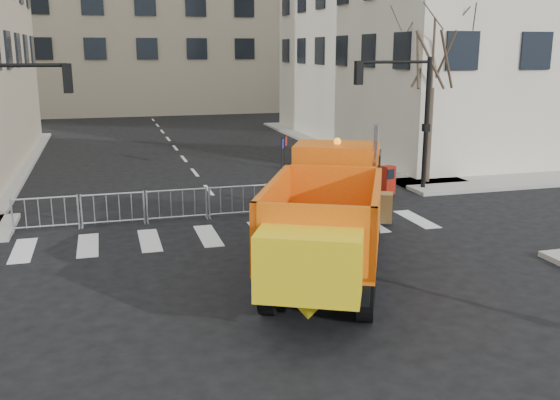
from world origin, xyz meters
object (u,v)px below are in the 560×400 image
object	(u,v)px
plow_truck	(329,215)
cop_c	(323,196)
newspaper_box	(388,180)
cop_a	(331,190)
cop_b	(348,198)

from	to	relation	value
plow_truck	cop_c	bearing A→B (deg)	7.50
newspaper_box	cop_c	bearing A→B (deg)	-159.72
newspaper_box	cop_a	bearing A→B (deg)	-160.77
plow_truck	cop_a	world-z (taller)	plow_truck
plow_truck	cop_c	xyz separation A→B (m)	(1.78, 5.37, -0.85)
cop_a	cop_c	size ratio (longest dim) A/B	1.12
plow_truck	cop_a	size ratio (longest dim) A/B	5.33
plow_truck	newspaper_box	size ratio (longest dim) A/B	9.00
cop_a	newspaper_box	xyz separation A→B (m)	(3.18, 2.10, -0.23)
cop_c	cop_b	bearing A→B (deg)	39.14
cop_a	plow_truck	bearing A→B (deg)	55.46
plow_truck	cop_b	bearing A→B (deg)	-1.83
cop_b	cop_a	bearing A→B (deg)	-66.85
plow_truck	newspaper_box	xyz separation A→B (m)	(5.37, 7.83, -0.98)
cop_a	newspaper_box	size ratio (longest dim) A/B	1.69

